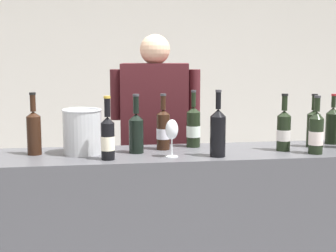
# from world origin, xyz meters

# --- Properties ---
(wall_back) EXTENTS (8.00, 0.10, 2.80)m
(wall_back) POSITION_xyz_m (0.00, 2.60, 1.40)
(wall_back) COLOR beige
(wall_back) RESTS_ON ground_plane
(counter) EXTENTS (2.25, 0.50, 0.97)m
(counter) POSITION_xyz_m (0.00, 0.00, 0.49)
(counter) COLOR #4C4C51
(counter) RESTS_ON ground_plane
(wine_bottle_0) EXTENTS (0.08, 0.08, 0.33)m
(wine_bottle_0) POSITION_xyz_m (-0.30, 0.02, 1.09)
(wine_bottle_0) COLOR black
(wine_bottle_0) RESTS_ON counter
(wine_bottle_1) EXTENTS (0.08, 0.08, 0.34)m
(wine_bottle_1) POSITION_xyz_m (-0.85, 0.05, 1.10)
(wine_bottle_1) COLOR black
(wine_bottle_1) RESTS_ON counter
(wine_bottle_3) EXTENTS (0.07, 0.07, 0.33)m
(wine_bottle_3) POSITION_xyz_m (-0.46, -0.14, 1.09)
(wine_bottle_3) COLOR black
(wine_bottle_3) RESTS_ON counter
(wine_bottle_4) EXTENTS (0.08, 0.08, 0.32)m
(wine_bottle_4) POSITION_xyz_m (-0.13, 0.09, 1.09)
(wine_bottle_4) COLOR black
(wine_bottle_4) RESTS_ON counter
(wine_bottle_5) EXTENTS (0.08, 0.08, 0.32)m
(wine_bottle_5) POSITION_xyz_m (0.68, -0.15, 1.09)
(wine_bottle_5) COLOR black
(wine_bottle_5) RESTS_ON counter
(wine_bottle_6) EXTENTS (0.08, 0.08, 0.34)m
(wine_bottle_6) POSITION_xyz_m (0.05, 0.15, 1.09)
(wine_bottle_6) COLOR black
(wine_bottle_6) RESTS_ON counter
(wine_bottle_7) EXTENTS (0.08, 0.08, 0.31)m
(wine_bottle_7) POSITION_xyz_m (0.92, 0.13, 1.09)
(wine_bottle_7) COLOR black
(wine_bottle_7) RESTS_ON counter
(wine_bottle_8) EXTENTS (0.08, 0.08, 0.31)m
(wine_bottle_8) POSITION_xyz_m (0.76, 0.05, 1.09)
(wine_bottle_8) COLOR black
(wine_bottle_8) RESTS_ON counter
(wine_bottle_9) EXTENTS (0.08, 0.08, 0.33)m
(wine_bottle_9) POSITION_xyz_m (0.54, -0.04, 1.09)
(wine_bottle_9) COLOR black
(wine_bottle_9) RESTS_ON counter
(wine_bottle_10) EXTENTS (0.08, 0.08, 0.36)m
(wine_bottle_10) POSITION_xyz_m (0.13, -0.14, 1.11)
(wine_bottle_10) COLOR black
(wine_bottle_10) RESTS_ON counter
(wine_glass) EXTENTS (0.07, 0.07, 0.20)m
(wine_glass) POSITION_xyz_m (-0.12, -0.12, 1.11)
(wine_glass) COLOR silver
(wine_glass) RESTS_ON counter
(ice_bucket) EXTENTS (0.22, 0.22, 0.25)m
(ice_bucket) POSITION_xyz_m (-0.59, 0.03, 1.10)
(ice_bucket) COLOR silver
(ice_bucket) RESTS_ON counter
(person_server) EXTENTS (0.60, 0.31, 1.65)m
(person_server) POSITION_xyz_m (-0.12, 0.61, 0.80)
(person_server) COLOR black
(person_server) RESTS_ON ground_plane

